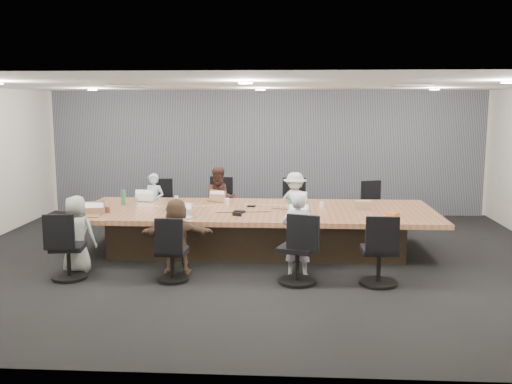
# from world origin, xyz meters

# --- Properties ---
(floor) EXTENTS (10.00, 8.00, 0.00)m
(floor) POSITION_xyz_m (0.00, 0.00, 0.00)
(floor) COLOR black
(floor) RESTS_ON ground
(ceiling) EXTENTS (10.00, 8.00, 0.00)m
(ceiling) POSITION_xyz_m (0.00, 0.00, 2.80)
(ceiling) COLOR white
(ceiling) RESTS_ON wall_back
(wall_back) EXTENTS (10.00, 0.00, 2.80)m
(wall_back) POSITION_xyz_m (0.00, 4.00, 1.40)
(wall_back) COLOR beige
(wall_back) RESTS_ON ground
(wall_front) EXTENTS (10.00, 0.00, 2.80)m
(wall_front) POSITION_xyz_m (0.00, -4.00, 1.40)
(wall_front) COLOR beige
(wall_front) RESTS_ON ground
(curtain) EXTENTS (9.80, 0.04, 2.80)m
(curtain) POSITION_xyz_m (0.00, 3.92, 1.40)
(curtain) COLOR slate
(curtain) RESTS_ON ground
(conference_table) EXTENTS (6.00, 2.20, 0.74)m
(conference_table) POSITION_xyz_m (0.00, 0.50, 0.40)
(conference_table) COLOR #322519
(conference_table) RESTS_ON ground
(chair_0) EXTENTS (0.62, 0.62, 0.79)m
(chair_0) POSITION_xyz_m (-2.09, 2.20, 0.39)
(chair_0) COLOR black
(chair_0) RESTS_ON ground
(chair_1) EXTENTS (0.69, 0.69, 0.87)m
(chair_1) POSITION_xyz_m (-0.78, 2.20, 0.44)
(chair_1) COLOR black
(chair_1) RESTS_ON ground
(chair_2) EXTENTS (0.61, 0.61, 0.86)m
(chair_2) POSITION_xyz_m (0.67, 2.20, 0.43)
(chair_2) COLOR black
(chair_2) RESTS_ON ground
(chair_3) EXTENTS (0.67, 0.67, 0.77)m
(chair_3) POSITION_xyz_m (2.11, 2.20, 0.39)
(chair_3) COLOR black
(chair_3) RESTS_ON ground
(chair_4) EXTENTS (0.60, 0.60, 0.79)m
(chair_4) POSITION_xyz_m (-2.61, -1.20, 0.39)
(chair_4) COLOR black
(chair_4) RESTS_ON ground
(chair_5) EXTENTS (0.50, 0.50, 0.72)m
(chair_5) POSITION_xyz_m (-1.10, -1.20, 0.36)
(chair_5) COLOR black
(chair_5) RESTS_ON ground
(chair_6) EXTENTS (0.72, 0.72, 0.85)m
(chair_6) POSITION_xyz_m (0.68, -1.20, 0.42)
(chair_6) COLOR black
(chair_6) RESTS_ON ground
(chair_7) EXTENTS (0.56, 0.56, 0.83)m
(chair_7) POSITION_xyz_m (1.81, -1.20, 0.41)
(chair_7) COLOR black
(chair_7) RESTS_ON ground
(person_0) EXTENTS (0.48, 0.38, 1.17)m
(person_0) POSITION_xyz_m (-2.09, 1.85, 0.58)
(person_0) COLOR silver
(person_0) RESTS_ON ground
(laptop_0) EXTENTS (0.36, 0.26, 0.02)m
(laptop_0) POSITION_xyz_m (-2.09, 1.30, 0.75)
(laptop_0) COLOR #B2B2B7
(laptop_0) RESTS_ON conference_table
(person_1) EXTENTS (0.74, 0.64, 1.30)m
(person_1) POSITION_xyz_m (-0.78, 1.85, 0.65)
(person_1) COLOR #39231D
(person_1) RESTS_ON ground
(laptop_1) EXTENTS (0.35, 0.28, 0.02)m
(laptop_1) POSITION_xyz_m (-0.78, 1.30, 0.75)
(laptop_1) COLOR #8C6647
(laptop_1) RESTS_ON conference_table
(person_2) EXTENTS (0.83, 0.53, 1.21)m
(person_2) POSITION_xyz_m (0.67, 1.85, 0.60)
(person_2) COLOR #B9C2BA
(person_2) RESTS_ON ground
(laptop_2) EXTENTS (0.38, 0.30, 0.02)m
(laptop_2) POSITION_xyz_m (0.67, 1.30, 0.75)
(laptop_2) COLOR #B2B2B7
(laptop_2) RESTS_ON conference_table
(person_4) EXTENTS (0.59, 0.40, 1.17)m
(person_4) POSITION_xyz_m (-2.61, -0.85, 0.58)
(person_4) COLOR #909B90
(person_4) RESTS_ON ground
(laptop_4) EXTENTS (0.38, 0.29, 0.02)m
(laptop_4) POSITION_xyz_m (-2.61, -0.30, 0.75)
(laptop_4) COLOR #8C6647
(laptop_4) RESTS_ON conference_table
(person_5) EXTENTS (1.10, 0.46, 1.15)m
(person_5) POSITION_xyz_m (-1.10, -0.85, 0.57)
(person_5) COLOR brown
(person_5) RESTS_ON ground
(laptop_5) EXTENTS (0.36, 0.29, 0.02)m
(laptop_5) POSITION_xyz_m (-1.10, -0.30, 0.75)
(laptop_5) COLOR #B2B2B7
(laptop_5) RESTS_ON conference_table
(person_6) EXTENTS (0.48, 0.34, 1.24)m
(person_6) POSITION_xyz_m (0.68, -0.85, 0.62)
(person_6) COLOR silver
(person_6) RESTS_ON ground
(laptop_6) EXTENTS (0.38, 0.29, 0.02)m
(laptop_6) POSITION_xyz_m (0.68, -0.30, 0.75)
(laptop_6) COLOR #B2B2B7
(laptop_6) RESTS_ON conference_table
(bottle_green_left) EXTENTS (0.08, 0.08, 0.27)m
(bottle_green_left) POSITION_xyz_m (-2.37, 0.75, 0.88)
(bottle_green_left) COLOR #2C7A46
(bottle_green_left) RESTS_ON conference_table
(bottle_green_right) EXTENTS (0.07, 0.07, 0.22)m
(bottle_green_right) POSITION_xyz_m (0.56, 0.36, 0.85)
(bottle_green_right) COLOR #2C7A46
(bottle_green_right) RESTS_ON conference_table
(bottle_clear) EXTENTS (0.08, 0.08, 0.22)m
(bottle_clear) POSITION_xyz_m (-1.37, 0.49, 0.85)
(bottle_clear) COLOR silver
(bottle_clear) RESTS_ON conference_table
(cup_white_far) EXTENTS (0.10, 0.10, 0.11)m
(cup_white_far) POSITION_xyz_m (-0.55, 0.95, 0.79)
(cup_white_far) COLOR white
(cup_white_far) RESTS_ON conference_table
(cup_white_near) EXTENTS (0.09, 0.09, 0.11)m
(cup_white_near) POSITION_xyz_m (1.12, 0.66, 0.79)
(cup_white_near) COLOR white
(cup_white_near) RESTS_ON conference_table
(mug_brown) EXTENTS (0.08, 0.08, 0.10)m
(mug_brown) POSITION_xyz_m (-2.43, 0.06, 0.79)
(mug_brown) COLOR brown
(mug_brown) RESTS_ON conference_table
(mic_left) EXTENTS (0.19, 0.16, 0.03)m
(mic_left) POSITION_xyz_m (-0.26, 0.18, 0.76)
(mic_left) COLOR black
(mic_left) RESTS_ON conference_table
(mic_right) EXTENTS (0.14, 0.11, 0.03)m
(mic_right) POSITION_xyz_m (-0.10, 0.71, 0.75)
(mic_right) COLOR black
(mic_right) RESTS_ON conference_table
(stapler) EXTENTS (0.16, 0.10, 0.06)m
(stapler) POSITION_xyz_m (-0.27, -0.11, 0.77)
(stapler) COLOR black
(stapler) RESTS_ON conference_table
(canvas_bag) EXTENTS (0.27, 0.17, 0.14)m
(canvas_bag) POSITION_xyz_m (1.81, 0.62, 0.81)
(canvas_bag) COLOR #9B8F63
(canvas_bag) RESTS_ON conference_table
(snack_packet) EXTENTS (0.22, 0.22, 0.04)m
(snack_packet) POSITION_xyz_m (2.22, 0.12, 0.76)
(snack_packet) COLOR #C66F20
(snack_packet) RESTS_ON conference_table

